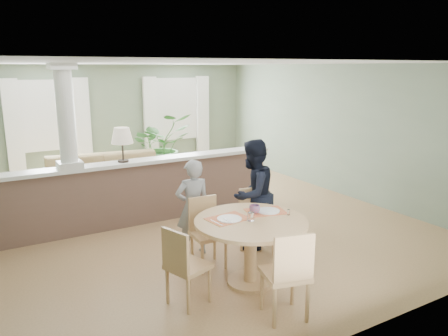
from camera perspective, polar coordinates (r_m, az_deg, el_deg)
ground at (r=7.88m, az=-4.81°, el=-6.54°), size 8.00×8.00×0.00m
room_shell at (r=8.03m, az=-7.20°, el=7.05°), size 7.02×8.02×2.71m
pony_wall at (r=7.51m, az=-12.39°, el=-2.16°), size 5.32×0.38×2.70m
sofa at (r=9.29m, az=-15.25°, el=-1.13°), size 3.10×1.59×0.87m
houseplant at (r=10.57m, az=-8.30°, el=2.87°), size 1.52×1.35×1.58m
dining_table at (r=5.39m, az=3.51°, el=-8.48°), size 1.38×1.38×0.94m
chair_far_boy at (r=5.93m, az=-2.34°, el=-7.92°), size 0.45×0.45×0.94m
chair_far_man at (r=6.33m, az=4.11°, el=-6.54°), size 0.48×0.48×0.94m
chair_near at (r=4.73m, az=8.37°, el=-13.23°), size 0.56×0.56×1.01m
chair_side at (r=4.98m, az=-5.33°, el=-12.30°), size 0.53×0.53×0.93m
child_person at (r=6.22m, az=-4.09°, el=-5.17°), size 0.54×0.39×1.39m
man_person at (r=6.42m, az=3.74°, el=-3.46°), size 0.97×0.87×1.63m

